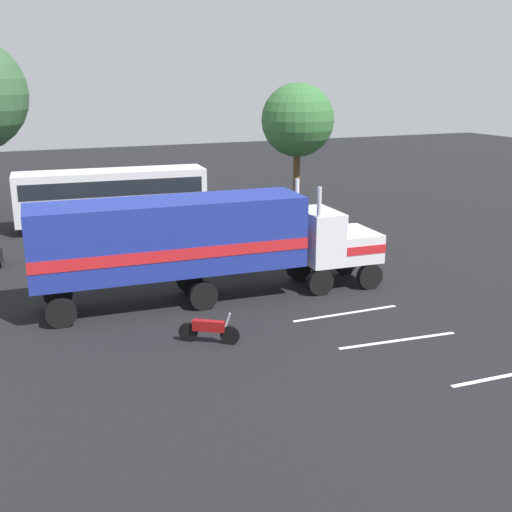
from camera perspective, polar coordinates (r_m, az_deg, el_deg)
ground_plane at (r=27.50m, az=7.39°, el=-2.35°), size 120.00×120.00×0.00m
lane_stripe_near at (r=23.88m, az=8.24°, el=-5.24°), size 4.40×0.25×0.01m
lane_stripe_mid at (r=21.84m, az=12.90°, el=-7.57°), size 4.40×0.56×0.01m
semi_truck at (r=24.44m, az=-5.37°, el=1.56°), size 14.29×3.35×4.50m
person_bystander at (r=28.35m, az=-1.76°, el=0.23°), size 0.34×0.45×1.63m
parked_bus at (r=37.96m, az=-13.09°, el=5.67°), size 11.16×3.38×3.40m
motorcycle at (r=21.02m, az=-4.32°, el=-6.73°), size 1.81×1.25×1.12m
tree_left at (r=39.13m, az=3.84°, el=12.30°), size 4.49×4.49×8.38m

